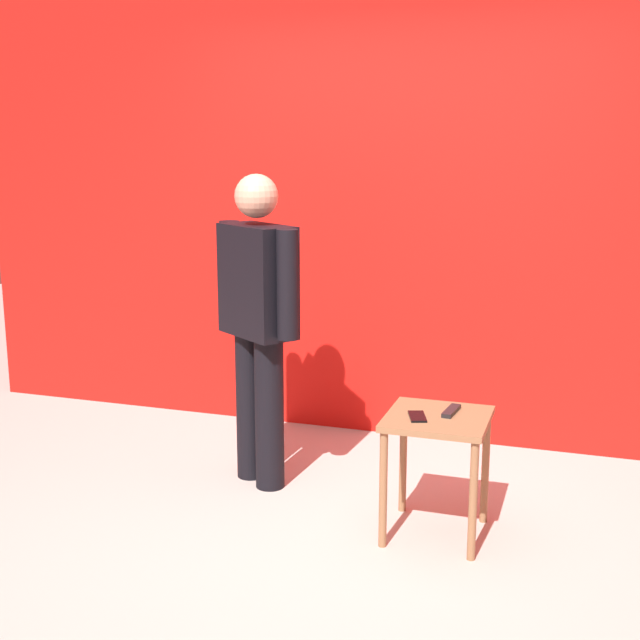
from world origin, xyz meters
TOP-DOWN VIEW (x-y plane):
  - ground_plane at (0.00, 0.00)m, footprint 12.00×12.00m
  - back_wall_red at (0.00, 1.62)m, footprint 5.69×0.12m
  - standing_person at (-0.52, 0.62)m, footprint 0.58×0.44m
  - side_table at (0.47, 0.30)m, footprint 0.45×0.45m
  - cell_phone at (0.39, 0.24)m, footprint 0.11×0.16m
  - tv_remote at (0.52, 0.35)m, footprint 0.06×0.17m

SIDE VIEW (x-z plane):
  - ground_plane at x=0.00m, z-range 0.00..0.00m
  - side_table at x=0.47m, z-range 0.18..0.75m
  - cell_phone at x=0.39m, z-range 0.57..0.58m
  - tv_remote at x=0.52m, z-range 0.57..0.59m
  - standing_person at x=-0.52m, z-range 0.10..1.71m
  - back_wall_red at x=0.00m, z-range 0.00..2.67m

